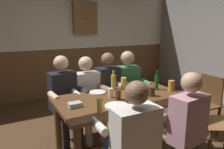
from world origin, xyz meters
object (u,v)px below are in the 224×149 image
Objects in this scene: table_candle at (134,84)px; bottle_2 at (157,82)px; person_3 at (129,85)px; bottle_0 at (128,94)px; person_1 at (88,94)px; person_5 at (182,122)px; person_0 at (64,96)px; plate_0 at (97,92)px; plate_1 at (117,106)px; person_2 at (110,89)px; pint_glass_0 at (118,95)px; chair_empty_far_end at (205,102)px; condiment_caddy at (75,105)px; pint_glass_1 at (135,87)px; pint_glass_2 at (100,105)px; person_4 at (131,136)px; wall_dart_cabinet at (85,18)px; pint_glass_3 at (111,93)px; pint_glass_6 at (124,83)px; dining_table at (123,106)px; pint_glass_4 at (152,91)px; pint_glass_5 at (171,86)px; bottle_1 at (113,82)px.

bottle_2 reaches higher than table_candle.
person_3 is 5.24× the size of bottle_0.
person_5 is at bearing 111.66° from person_1.
person_0 is 5.68× the size of plate_0.
plate_1 is (-0.60, -0.56, -0.03)m from table_candle.
pint_glass_0 is (-0.27, -0.72, 0.15)m from person_2.
person_1 is at bearing 172.94° from person_0.
condiment_caddy is (-2.06, 0.03, 0.32)m from chair_empty_far_end.
pint_glass_2 is at bearing -148.72° from pint_glass_1.
table_candle is at bearing 42.82° from plate_1.
person_4 is 3.58m from wall_dart_cabinet.
condiment_caddy is 0.20× the size of wall_dart_cabinet.
person_1 is 0.68m from table_candle.
pint_glass_3 reaches higher than table_candle.
wall_dart_cabinet is (0.38, 1.92, 1.12)m from person_2.
person_2 is 0.56m from pint_glass_1.
pint_glass_6 reaches higher than pint_glass_3.
person_2 reaches higher than dining_table.
pint_glass_4 reaches higher than condiment_caddy.
pint_glass_5 is (1.04, 0.61, 0.18)m from person_4.
pint_glass_2 reaches higher than dining_table.
person_0 is (-0.53, 0.68, 0.02)m from dining_table.
pint_glass_4 is at bearing 6.48° from bottle_0.
person_5 is 1.09m from bottle_1.
person_5 is 1.02m from pint_glass_6.
person_0 is 8.78× the size of condiment_caddy.
wall_dart_cabinet is at bearing 93.36° from pint_glass_5.
wall_dart_cabinet reaches higher than person_0.
table_candle is 0.69× the size of pint_glass_0.
pint_glass_6 is (0.24, 0.49, -0.01)m from bottle_0.
bottle_2 is at bearing 4.34° from condiment_caddy.
pint_glass_1 is (-0.30, 0.08, -0.05)m from bottle_2.
plate_0 is (0.12, 0.99, 0.12)m from person_4.
person_0 is 1.03× the size of person_5.
plate_1 is 0.21m from bottle_0.
pint_glass_5 is (0.33, -0.40, 0.03)m from table_candle.
wall_dart_cabinet reaches higher than person_4.
plate_0 is at bearing 38.71° from condiment_caddy.
pint_glass_2 is at bearing -163.06° from bottle_0.
chair_empty_far_end is 0.96m from bottle_2.
person_0 is 10.51× the size of pint_glass_3.
person_2 reaches higher than pint_glass_6.
pint_glass_4 is (-0.04, -0.45, 0.02)m from table_candle.
person_1 is 10.19× the size of pint_glass_3.
wall_dart_cabinet reaches higher than dining_table.
wall_dart_cabinet is (0.18, 2.27, 0.99)m from table_candle.
pint_glass_6 is (0.43, 0.56, 0.07)m from plate_1.
person_5 is 0.58m from pint_glass_4.
person_5 is at bearing -124.27° from pint_glass_5.
wall_dart_cabinet reaches higher than pint_glass_4.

